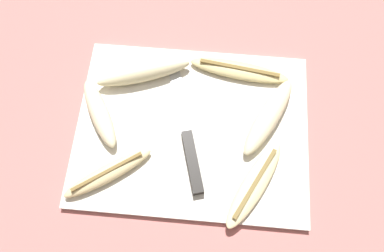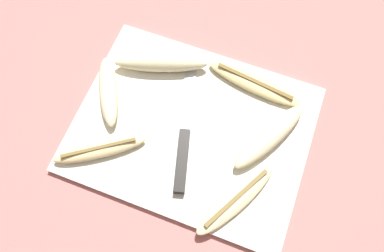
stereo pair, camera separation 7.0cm
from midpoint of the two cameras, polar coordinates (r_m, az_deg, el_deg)
name	(u,v)px [view 1 (the left image)]	position (r m, az deg, el deg)	size (l,w,h in m)	color
ground_plane	(192,130)	(0.73, -2.76, -0.99)	(4.00, 4.00, 0.00)	#B76B66
cutting_board	(192,129)	(0.72, -2.78, -0.82)	(0.44, 0.34, 0.01)	silver
knife	(190,150)	(0.69, -3.21, -4.00)	(0.09, 0.26, 0.02)	black
banana_soft_right	(254,184)	(0.68, 6.55, -9.19)	(0.12, 0.18, 0.02)	beige
banana_bright_far	(100,113)	(0.74, -16.58, 1.54)	(0.11, 0.15, 0.03)	beige
banana_spotted_left	(239,70)	(0.76, 4.57, 8.13)	(0.20, 0.07, 0.02)	#DBC684
banana_cream_curved	(144,73)	(0.76, -10.01, 7.68)	(0.19, 0.10, 0.04)	beige
banana_mellow_near	(108,173)	(0.70, -15.51, -7.29)	(0.16, 0.12, 0.02)	beige
banana_pale_long	(269,117)	(0.71, 8.86, 1.07)	(0.12, 0.18, 0.03)	beige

